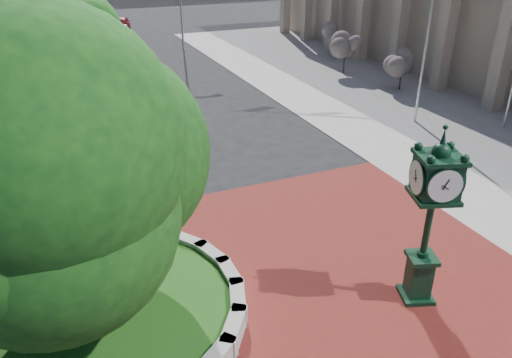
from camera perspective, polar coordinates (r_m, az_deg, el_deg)
The scene contains 13 objects.
ground at distance 13.80m, azimuth 4.10°, elevation -10.29°, with size 200.00×200.00×0.00m, color black.
plaza at distance 13.10m, azimuth 6.13°, elevation -12.59°, with size 12.00×12.00×0.04m, color maroon.
sidewalk at distance 30.15m, azimuth 23.18°, elevation 8.47°, with size 20.00×50.00×0.04m, color #9E9B93.
planter_wall at distance 12.85m, azimuth -6.94°, elevation -12.12°, with size 2.96×6.77×0.54m.
grass_bed at distance 12.64m, azimuth -17.22°, elevation -14.49°, with size 6.10×6.10×0.40m, color #1D4714.
tree_planter at distance 10.75m, azimuth -19.70°, elevation -0.03°, with size 5.20×5.20×6.33m.
tree_street at distance 28.23m, azimuth -21.00°, elevation 14.55°, with size 4.40×4.40×5.45m.
post_clock at distance 12.10m, azimuth 19.30°, elevation -3.58°, with size 1.15×1.15×4.53m.
parked_car at distance 48.97m, azimuth -15.22°, elevation 16.66°, with size 1.60×3.99×1.36m, color #500B12.
flagpole_a at distance 24.26m, azimuth 19.40°, elevation 17.77°, with size 1.57×0.22×10.10m.
shrub_near at distance 30.13m, azimuth 16.41°, elevation 12.64°, with size 1.20×1.20×2.20m.
shrub_mid at distance 33.07m, azimuth 10.14°, elevation 14.43°, with size 1.20×1.20×2.20m.
shrub_far at distance 37.19m, azimuth 9.25°, elevation 15.80°, with size 1.20×1.20×2.20m.
Camera 1 is at (-5.24, -9.76, 8.23)m, focal length 35.00 mm.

